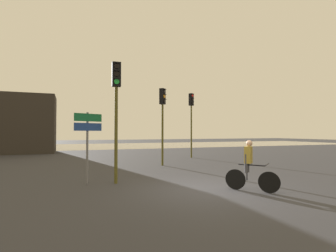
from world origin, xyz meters
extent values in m
plane|color=#333338|center=(0.00, 0.00, 0.00)|extent=(120.00, 120.00, 0.00)
cube|color=gray|center=(0.00, 29.29, 0.00)|extent=(80.00, 16.00, 0.01)
cylinder|color=#4C4719|center=(0.72, 6.47, 1.74)|extent=(0.12, 0.12, 3.47)
cube|color=black|center=(0.72, 6.47, 3.92)|extent=(0.40, 0.39, 0.90)
cylinder|color=black|center=(0.81, 6.36, 4.21)|extent=(0.17, 0.14, 0.19)
cube|color=black|center=(0.82, 6.35, 4.32)|extent=(0.22, 0.21, 0.02)
cylinder|color=orange|center=(0.81, 6.36, 3.92)|extent=(0.17, 0.14, 0.19)
cube|color=black|center=(0.82, 6.35, 4.03)|extent=(0.22, 0.21, 0.02)
cylinder|color=black|center=(0.81, 6.36, 3.63)|extent=(0.17, 0.14, 0.19)
cube|color=black|center=(0.82, 6.35, 3.74)|extent=(0.22, 0.21, 0.02)
cylinder|color=#4C4719|center=(-2.63, 2.17, 1.78)|extent=(0.12, 0.12, 3.57)
cube|color=black|center=(-2.63, 2.17, 4.02)|extent=(0.33, 0.26, 0.90)
cylinder|color=black|center=(-2.64, 2.03, 4.31)|extent=(0.19, 0.04, 0.19)
cube|color=black|center=(-2.64, 2.01, 4.42)|extent=(0.20, 0.13, 0.02)
cylinder|color=black|center=(-2.64, 2.03, 4.02)|extent=(0.19, 0.04, 0.19)
cube|color=black|center=(-2.64, 2.01, 4.13)|extent=(0.20, 0.13, 0.02)
cylinder|color=green|center=(-2.64, 2.03, 3.73)|extent=(0.19, 0.04, 0.19)
cube|color=black|center=(-2.64, 2.01, 3.84)|extent=(0.20, 0.13, 0.02)
cylinder|color=#4C4719|center=(4.28, 10.03, 1.94)|extent=(0.12, 0.12, 3.87)
cube|color=black|center=(4.28, 10.03, 4.32)|extent=(0.39, 0.35, 0.90)
cylinder|color=red|center=(4.33, 9.91, 4.61)|extent=(0.19, 0.10, 0.19)
cube|color=black|center=(4.34, 9.89, 4.72)|extent=(0.22, 0.19, 0.02)
cylinder|color=black|center=(4.33, 9.91, 4.32)|extent=(0.19, 0.10, 0.19)
cube|color=black|center=(4.34, 9.89, 4.43)|extent=(0.22, 0.19, 0.02)
cylinder|color=black|center=(4.33, 9.91, 4.03)|extent=(0.19, 0.10, 0.19)
cube|color=black|center=(4.34, 9.89, 4.14)|extent=(0.22, 0.19, 0.02)
cylinder|color=slate|center=(-3.64, 2.36, 1.30)|extent=(0.08, 0.08, 2.60)
cube|color=#116038|center=(-3.61, 2.31, 2.41)|extent=(0.99, 0.53, 0.28)
cube|color=navy|center=(-3.61, 2.31, 2.07)|extent=(0.99, 0.53, 0.28)
cylinder|color=black|center=(1.52, -1.07, 0.33)|extent=(0.45, 0.54, 0.66)
cylinder|color=black|center=(0.86, -0.26, 0.33)|extent=(0.45, 0.54, 0.66)
cylinder|color=black|center=(1.19, -0.66, 0.83)|extent=(0.56, 0.68, 0.04)
cylinder|color=black|center=(1.10, -0.55, 0.61)|extent=(0.04, 0.04, 0.55)
cylinder|color=black|center=(1.49, -1.03, 0.88)|extent=(0.38, 0.31, 0.03)
cylinder|color=#3F3F47|center=(1.02, -0.61, 0.88)|extent=(0.11, 0.11, 0.60)
cylinder|color=#3F3F47|center=(1.18, -0.49, 0.88)|extent=(0.11, 0.11, 0.60)
cube|color=olive|center=(1.13, -0.59, 1.15)|extent=(0.36, 0.34, 0.54)
sphere|color=tan|center=(1.15, -0.61, 1.52)|extent=(0.20, 0.20, 0.20)
camera|label=1|loc=(-4.29, -7.53, 1.87)|focal=28.00mm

